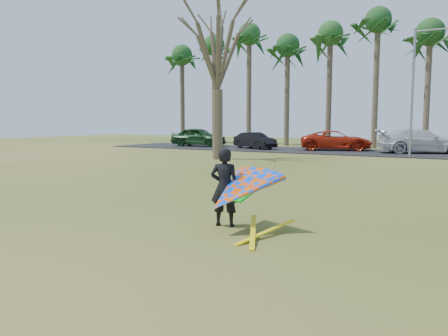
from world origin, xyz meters
The scene contains 16 objects.
ground centered at (0.00, 0.00, 0.00)m, with size 100.00×100.00×0.00m, color #285011.
parking_strip centered at (0.00, 25.00, 0.03)m, with size 46.00×7.00×0.06m, color black.
palm_0 centered at (-22.00, 31.00, 9.17)m, with size 4.84×4.84×10.84m.
palm_1 centered at (-18.00, 31.00, 9.85)m, with size 4.84×4.84×11.54m.
palm_2 centered at (-14.00, 31.00, 10.52)m, with size 4.84×4.84×12.24m.
palm_3 centered at (-10.00, 31.00, 9.17)m, with size 4.84×4.84×10.84m.
palm_4 centered at (-6.00, 31.00, 9.85)m, with size 4.84×4.84×11.54m.
palm_5 centered at (-2.00, 31.00, 10.52)m, with size 4.84×4.84×12.24m.
palm_6 centered at (2.00, 31.00, 9.17)m, with size 4.84×4.84×10.84m.
bare_tree_left centered at (-8.00, 15.00, 6.92)m, with size 6.60×6.60×9.70m.
streetlight centered at (2.16, 22.00, 4.46)m, with size 2.28×0.18×8.00m.
car_0 centered at (-16.05, 25.08, 0.91)m, with size 2.00×4.96×1.69m, color #173919.
car_1 centered at (-10.18, 24.59, 0.73)m, with size 1.41×4.04×1.33m, color black.
car_2 centered at (-3.83, 26.00, 0.82)m, with size 2.51×5.44×1.51m, color #B3230E.
car_3 centered at (2.21, 25.86, 0.91)m, with size 2.37×5.84×1.69m, color silver.
kite_flyer centered at (1.30, 0.25, 0.85)m, with size 2.13×2.39×2.02m.
Camera 1 is at (5.65, -7.74, 2.31)m, focal length 35.00 mm.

